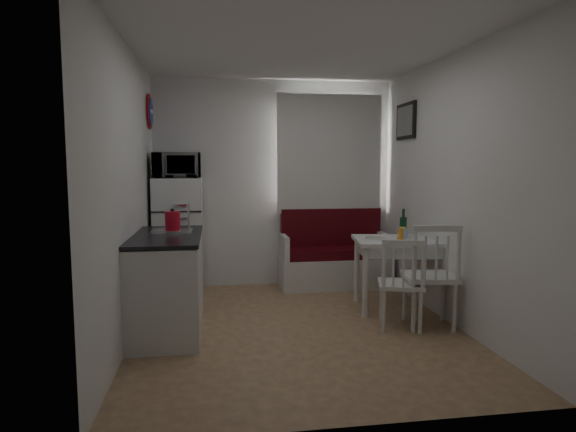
{
  "coord_description": "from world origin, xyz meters",
  "views": [
    {
      "loc": [
        -0.76,
        -4.35,
        1.53
      ],
      "look_at": [
        -0.02,
        0.5,
        1.02
      ],
      "focal_mm": 30.0,
      "sensor_mm": 36.0,
      "label": 1
    }
  ],
  "objects_px": {
    "chair_right": "(435,265)",
    "wine_bottle": "(403,223)",
    "microwave": "(177,165)",
    "fridge": "(179,237)",
    "chair_left": "(405,274)",
    "kitchen_counter": "(168,282)",
    "dining_table": "(403,247)",
    "kettle": "(173,221)",
    "bench": "(334,261)"
  },
  "relations": [
    {
      "from": "chair_right",
      "to": "wine_bottle",
      "type": "distance_m",
      "value": 0.83
    },
    {
      "from": "microwave",
      "to": "fridge",
      "type": "bearing_deg",
      "value": 90.0
    },
    {
      "from": "chair_left",
      "to": "microwave",
      "type": "relative_size",
      "value": 0.93
    },
    {
      "from": "kitchen_counter",
      "to": "fridge",
      "type": "bearing_deg",
      "value": 89.1
    },
    {
      "from": "microwave",
      "to": "chair_right",
      "type": "bearing_deg",
      "value": -32.94
    },
    {
      "from": "dining_table",
      "to": "kettle",
      "type": "distance_m",
      "value": 2.4
    },
    {
      "from": "fridge",
      "to": "chair_right",
      "type": "bearing_deg",
      "value": -33.76
    },
    {
      "from": "kitchen_counter",
      "to": "dining_table",
      "type": "xyz_separation_m",
      "value": [
        2.41,
        0.29,
        0.22
      ]
    },
    {
      "from": "chair_left",
      "to": "kettle",
      "type": "height_order",
      "value": "kettle"
    },
    {
      "from": "kitchen_counter",
      "to": "chair_left",
      "type": "height_order",
      "value": "kitchen_counter"
    },
    {
      "from": "wine_bottle",
      "to": "bench",
      "type": "bearing_deg",
      "value": 118.41
    },
    {
      "from": "kettle",
      "to": "microwave",
      "type": "bearing_deg",
      "value": 91.53
    },
    {
      "from": "kitchen_counter",
      "to": "microwave",
      "type": "bearing_deg",
      "value": 89.06
    },
    {
      "from": "chair_right",
      "to": "kettle",
      "type": "distance_m",
      "value": 2.47
    },
    {
      "from": "kitchen_counter",
      "to": "kettle",
      "type": "relative_size",
      "value": 5.86
    },
    {
      "from": "chair_left",
      "to": "microwave",
      "type": "xyz_separation_m",
      "value": [
        -2.14,
        1.56,
        1.0
      ]
    },
    {
      "from": "dining_table",
      "to": "chair_left",
      "type": "height_order",
      "value": "chair_left"
    },
    {
      "from": "bench",
      "to": "dining_table",
      "type": "xyz_separation_m",
      "value": [
        0.49,
        -1.06,
        0.35
      ]
    },
    {
      "from": "kitchen_counter",
      "to": "bench",
      "type": "xyz_separation_m",
      "value": [
        1.93,
        1.36,
        -0.13
      ]
    },
    {
      "from": "kitchen_counter",
      "to": "chair_left",
      "type": "bearing_deg",
      "value": -9.61
    },
    {
      "from": "fridge",
      "to": "microwave",
      "type": "height_order",
      "value": "microwave"
    },
    {
      "from": "chair_right",
      "to": "fridge",
      "type": "relative_size",
      "value": 0.38
    },
    {
      "from": "bench",
      "to": "kettle",
      "type": "height_order",
      "value": "kettle"
    },
    {
      "from": "chair_left",
      "to": "fridge",
      "type": "relative_size",
      "value": 0.36
    },
    {
      "from": "dining_table",
      "to": "chair_left",
      "type": "relative_size",
      "value": 2.23
    },
    {
      "from": "chair_left",
      "to": "fridge",
      "type": "height_order",
      "value": "fridge"
    },
    {
      "from": "bench",
      "to": "chair_right",
      "type": "relative_size",
      "value": 2.56
    },
    {
      "from": "fridge",
      "to": "wine_bottle",
      "type": "distance_m",
      "value": 2.58
    },
    {
      "from": "kettle",
      "to": "chair_right",
      "type": "bearing_deg",
      "value": -10.71
    },
    {
      "from": "fridge",
      "to": "chair_left",
      "type": "bearing_deg",
      "value": -36.9
    },
    {
      "from": "chair_left",
      "to": "kettle",
      "type": "xyz_separation_m",
      "value": [
        -2.11,
        0.44,
        0.48
      ]
    },
    {
      "from": "chair_right",
      "to": "kettle",
      "type": "height_order",
      "value": "kettle"
    },
    {
      "from": "kitchen_counter",
      "to": "fridge",
      "type": "xyz_separation_m",
      "value": [
        0.02,
        1.24,
        0.24
      ]
    },
    {
      "from": "dining_table",
      "to": "kettle",
      "type": "relative_size",
      "value": 4.9
    },
    {
      "from": "kettle",
      "to": "kitchen_counter",
      "type": "bearing_deg",
      "value": -123.84
    },
    {
      "from": "chair_right",
      "to": "fridge",
      "type": "xyz_separation_m",
      "value": [
        -2.43,
        1.62,
        0.08
      ]
    },
    {
      "from": "chair_right",
      "to": "bench",
      "type": "bearing_deg",
      "value": 115.82
    },
    {
      "from": "dining_table",
      "to": "bench",
      "type": "bearing_deg",
      "value": 123.06
    },
    {
      "from": "bench",
      "to": "fridge",
      "type": "height_order",
      "value": "fridge"
    },
    {
      "from": "chair_right",
      "to": "fridge",
      "type": "bearing_deg",
      "value": 155.35
    },
    {
      "from": "microwave",
      "to": "wine_bottle",
      "type": "relative_size",
      "value": 1.71
    },
    {
      "from": "kettle",
      "to": "bench",
      "type": "bearing_deg",
      "value": 34.31
    },
    {
      "from": "bench",
      "to": "chair_right",
      "type": "bearing_deg",
      "value": -73.29
    },
    {
      "from": "dining_table",
      "to": "wine_bottle",
      "type": "relative_size",
      "value": 3.57
    },
    {
      "from": "kitchen_counter",
      "to": "wine_bottle",
      "type": "distance_m",
      "value": 2.52
    },
    {
      "from": "chair_right",
      "to": "kettle",
      "type": "relative_size",
      "value": 2.37
    },
    {
      "from": "kettle",
      "to": "wine_bottle",
      "type": "distance_m",
      "value": 2.42
    },
    {
      "from": "bench",
      "to": "microwave",
      "type": "bearing_deg",
      "value": -175.16
    },
    {
      "from": "kitchen_counter",
      "to": "wine_bottle",
      "type": "bearing_deg",
      "value": 9.1
    },
    {
      "from": "fridge",
      "to": "kettle",
      "type": "relative_size",
      "value": 6.16
    }
  ]
}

